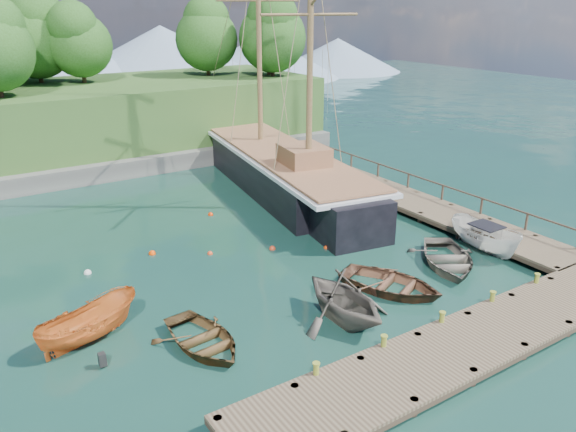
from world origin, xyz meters
name	(u,v)px	position (x,y,z in m)	size (l,w,h in m)	color
ground	(322,296)	(0.00, 0.00, 0.00)	(160.00, 160.00, 0.00)	#11352B
dock_near	(470,343)	(2.00, -6.50, 0.43)	(20.00, 3.20, 1.10)	#49392A
dock_east	(402,198)	(11.50, 7.00, 0.43)	(3.20, 24.00, 1.10)	#49392A
bollard_0	(316,389)	(-4.00, -5.10, 0.00)	(0.26, 0.26, 0.45)	olive
bollard_1	(383,360)	(-1.00, -5.10, 0.00)	(0.26, 0.26, 0.45)	olive
bollard_2	(440,335)	(2.00, -5.10, 0.00)	(0.26, 0.26, 0.45)	olive
bollard_3	(490,314)	(5.00, -5.10, 0.00)	(0.26, 0.26, 0.45)	olive
bollard_4	(534,295)	(8.00, -5.10, 0.00)	(0.26, 0.26, 0.45)	olive
rowboat_0	(203,347)	(-6.12, -0.75, 0.00)	(3.00, 4.20, 0.87)	#4F381D
rowboat_1	(343,320)	(-0.50, -2.15, 0.00)	(3.86, 4.47, 2.35)	#5D564D
rowboat_2	(390,291)	(2.84, -1.35, 0.00)	(3.39, 4.74, 0.98)	brown
rowboat_3	(447,266)	(7.00, -0.93, 0.00)	(3.44, 4.82, 1.00)	#5F584E
motorboat_orange	(91,340)	(-9.58, 2.00, 0.00)	(1.60, 4.26, 1.64)	orange
cabin_boat_white	(483,251)	(10.00, -0.72, 0.00)	(1.69, 4.49, 1.74)	white
schooner	(283,174)	(6.64, 13.64, 1.17)	(8.56, 28.41, 21.08)	black
mooring_buoy_0	(117,305)	(-7.90, 4.17, 0.00)	(0.33, 0.33, 0.33)	silver
mooring_buoy_1	(210,254)	(-2.25, 6.73, 0.00)	(0.29, 0.29, 0.29)	#DF421B
mooring_buoy_2	(272,249)	(0.78, 5.49, 0.00)	(0.34, 0.34, 0.34)	red
mooring_buoy_3	(322,232)	(4.38, 5.97, 0.00)	(0.36, 0.36, 0.36)	silver
mooring_buoy_4	(152,254)	(-4.76, 8.37, 0.00)	(0.37, 0.37, 0.37)	#F54001
mooring_buoy_5	(211,215)	(0.28, 11.91, 0.00)	(0.33, 0.33, 0.33)	#E62F01
mooring_buoy_6	(88,273)	(-8.17, 7.92, 0.00)	(0.36, 0.36, 0.36)	white
mooring_buoy_7	(326,248)	(3.24, 4.03, 0.00)	(0.27, 0.27, 0.27)	red
distant_ridge	(58,61)	(4.30, 70.00, 4.35)	(117.00, 40.00, 10.00)	#728CA5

